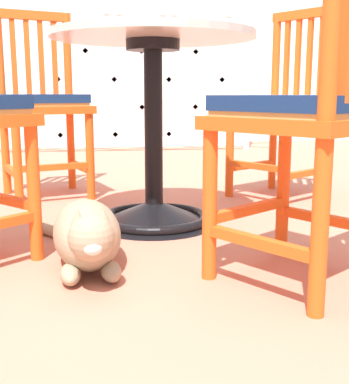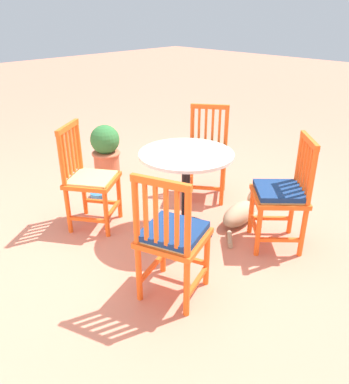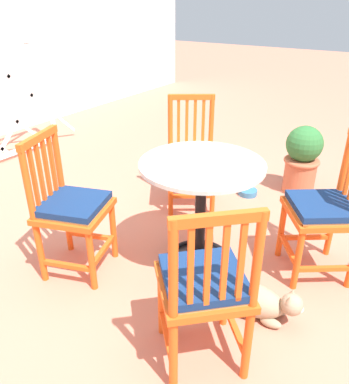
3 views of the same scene
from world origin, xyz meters
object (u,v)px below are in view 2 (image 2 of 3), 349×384
object	(u,v)px
cafe_table	(186,203)
pet_water_bowl	(99,194)
orange_chair_facing_out	(207,155)
orange_chair_near_fence	(172,237)
tabby_cat	(242,212)
terracotta_planter	(106,151)
orange_chair_by_planter	(89,180)
orange_chair_tucked_in	(282,195)

from	to	relation	value
cafe_table	pet_water_bowl	world-z (taller)	cafe_table
orange_chair_facing_out	orange_chair_near_fence	xyz separation A→B (m)	(-0.83, 1.32, 0.00)
tabby_cat	pet_water_bowl	distance (m)	1.48
terracotta_planter	pet_water_bowl	xyz separation A→B (m)	(-0.32, 0.35, -0.30)
cafe_table	orange_chair_facing_out	bearing A→B (deg)	-62.95
terracotta_planter	orange_chair_by_planter	bearing A→B (deg)	136.19
cafe_table	tabby_cat	size ratio (longest dim) A/B	1.07
cafe_table	terracotta_planter	distance (m)	1.44
orange_chair_tucked_in	terracotta_planter	world-z (taller)	orange_chair_tucked_in
orange_chair_tucked_in	terracotta_planter	bearing A→B (deg)	4.60
orange_chair_by_planter	pet_water_bowl	world-z (taller)	orange_chair_by_planter
orange_chair_facing_out	terracotta_planter	size ratio (longest dim) A/B	1.47
orange_chair_by_planter	orange_chair_near_fence	world-z (taller)	same
orange_chair_facing_out	tabby_cat	world-z (taller)	orange_chair_facing_out
orange_chair_facing_out	orange_chair_by_planter	bearing A→B (deg)	73.70
cafe_table	orange_chair_facing_out	xyz separation A→B (m)	(0.35, -0.68, 0.16)
orange_chair_facing_out	pet_water_bowl	size ratio (longest dim) A/B	5.36
orange_chair_facing_out	orange_chair_by_planter	xyz separation A→B (m)	(0.34, 1.16, -0.01)
terracotta_planter	pet_water_bowl	distance (m)	0.57
cafe_table	orange_chair_by_planter	world-z (taller)	orange_chair_by_planter
orange_chair_by_planter	terracotta_planter	bearing A→B (deg)	-43.81
orange_chair_facing_out	orange_chair_tucked_in	distance (m)	1.04
orange_chair_by_planter	orange_chair_tucked_in	size ratio (longest dim) A/B	1.00
orange_chair_tucked_in	cafe_table	bearing A→B (deg)	31.09
cafe_table	terracotta_planter	world-z (taller)	cafe_table
cafe_table	orange_chair_near_fence	xyz separation A→B (m)	(-0.48, 0.64, 0.16)
terracotta_planter	tabby_cat	bearing A→B (deg)	-171.27
orange_chair_by_planter	tabby_cat	xyz separation A→B (m)	(-0.93, -0.97, -0.34)
orange_chair_near_fence	tabby_cat	xyz separation A→B (m)	(0.24, -1.13, -0.35)
orange_chair_near_fence	orange_chair_tucked_in	bearing A→B (deg)	-99.54
cafe_table	pet_water_bowl	xyz separation A→B (m)	(1.11, 0.13, -0.26)
orange_chair_near_fence	pet_water_bowl	xyz separation A→B (m)	(1.59, -0.52, -0.42)
orange_chair_by_planter	orange_chair_tucked_in	world-z (taller)	same
pet_water_bowl	orange_chair_tucked_in	bearing A→B (deg)	-163.49
orange_chair_near_fence	tabby_cat	distance (m)	1.21
orange_chair_near_fence	tabby_cat	world-z (taller)	orange_chair_near_fence
orange_chair_by_planter	tabby_cat	distance (m)	1.38
orange_chair_facing_out	orange_chair_near_fence	size ratio (longest dim) A/B	1.00
cafe_table	orange_chair_tucked_in	size ratio (longest dim) A/B	0.83
orange_chair_tucked_in	tabby_cat	distance (m)	0.55
tabby_cat	terracotta_planter	bearing A→B (deg)	8.73
pet_water_bowl	orange_chair_by_planter	bearing A→B (deg)	139.79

